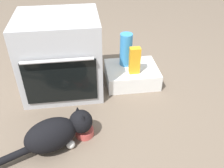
# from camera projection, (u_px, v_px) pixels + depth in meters

# --- Properties ---
(ground) EXTENTS (8.00, 8.00, 0.00)m
(ground) POSITION_uv_depth(u_px,v_px,m) (71.00, 120.00, 1.91)
(ground) COLOR #6B5B4C
(oven) EXTENTS (0.65, 0.58, 0.67)m
(oven) POSITION_uv_depth(u_px,v_px,m) (61.00, 55.00, 2.05)
(oven) COLOR #B7BABF
(oven) RESTS_ON ground
(pantry_cabinet) EXTENTS (0.47, 0.39, 0.15)m
(pantry_cabinet) POSITION_uv_depth(u_px,v_px,m) (132.00, 74.00, 2.29)
(pantry_cabinet) COLOR white
(pantry_cabinet) RESTS_ON ground
(food_bowl) EXTENTS (0.13, 0.13, 0.08)m
(food_bowl) POSITION_uv_depth(u_px,v_px,m) (84.00, 131.00, 1.77)
(food_bowl) COLOR #C64C47
(food_bowl) RESTS_ON ground
(cat) EXTENTS (0.70, 0.36, 0.24)m
(cat) POSITION_uv_depth(u_px,v_px,m) (57.00, 133.00, 1.63)
(cat) COLOR black
(cat) RESTS_ON ground
(water_bottle) EXTENTS (0.11, 0.11, 0.30)m
(water_bottle) POSITION_uv_depth(u_px,v_px,m) (126.00, 50.00, 2.21)
(water_bottle) COLOR #388CD1
(water_bottle) RESTS_ON pantry_cabinet
(juice_carton) EXTENTS (0.09, 0.06, 0.24)m
(juice_carton) POSITION_uv_depth(u_px,v_px,m) (135.00, 61.00, 2.11)
(juice_carton) COLOR orange
(juice_carton) RESTS_ON pantry_cabinet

